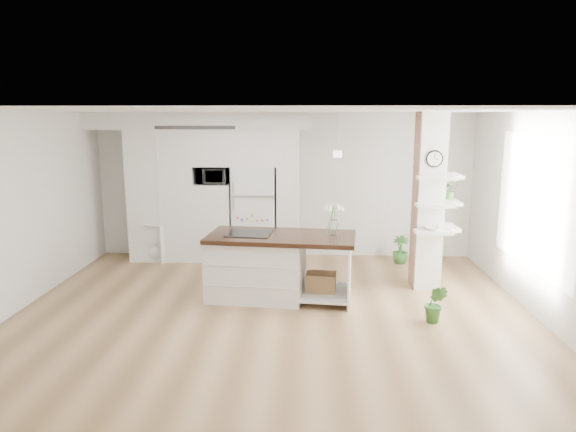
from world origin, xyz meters
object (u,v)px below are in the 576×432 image
at_px(floor_plant_a, 435,304).
at_px(kitchen_island, 265,265).
at_px(bookshelf, 154,244).
at_px(refrigerator, 255,213).

bearing_deg(floor_plant_a, kitchen_island, 158.74).
xyz_separation_m(kitchen_island, bookshelf, (-2.21, 1.86, -0.18)).
bearing_deg(kitchen_island, bookshelf, 145.95).
height_order(refrigerator, floor_plant_a, refrigerator).
distance_m(bookshelf, floor_plant_a, 5.26).
height_order(kitchen_island, bookshelf, kitchen_island).
relative_size(refrigerator, kitchen_island, 0.79).
relative_size(refrigerator, floor_plant_a, 3.40).
bearing_deg(floor_plant_a, refrigerator, 131.89).
xyz_separation_m(bookshelf, floor_plant_a, (4.49, -2.75, -0.05)).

